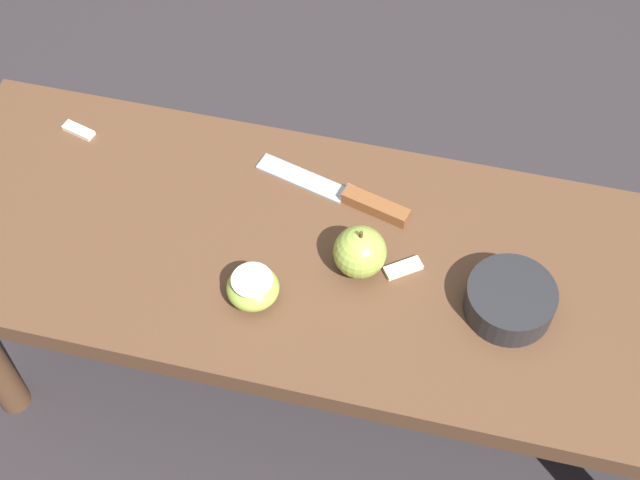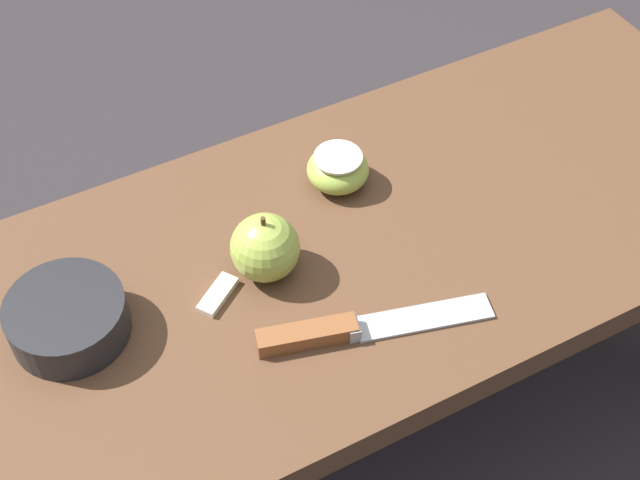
% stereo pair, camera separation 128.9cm
% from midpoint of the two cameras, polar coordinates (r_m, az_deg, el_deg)
% --- Properties ---
extents(ground_plane, '(8.00, 8.00, 0.00)m').
position_cam_midpoint_polar(ground_plane, '(1.36, -9.17, -29.45)').
color(ground_plane, '#2D282B').
extents(wooden_bench, '(1.22, 0.43, 0.43)m').
position_cam_midpoint_polar(wooden_bench, '(0.99, -12.36, -27.36)').
color(wooden_bench, brown).
rests_on(wooden_bench, ground_plane).
extents(knife, '(0.25, 0.09, 0.02)m').
position_cam_midpoint_polar(knife, '(0.94, -10.12, -21.12)').
color(knife, '#9EA0A5').
rests_on(knife, wooden_bench).
extents(apple_whole, '(0.08, 0.08, 0.08)m').
position_cam_midpoint_polar(apple_whole, '(0.89, -10.99, -27.96)').
color(apple_whole, '#9EB747').
rests_on(apple_whole, wooden_bench).
extents(apple_cut, '(0.07, 0.07, 0.04)m').
position_cam_midpoint_polar(apple_cut, '(0.94, -21.43, -29.81)').
color(apple_cut, '#9EB747').
rests_on(apple_cut, wooden_bench).
extents(apple_slice_near_knife, '(0.06, 0.05, 0.01)m').
position_cam_midpoint_polar(apple_slice_near_knife, '(0.91, -6.29, -28.84)').
color(apple_slice_near_knife, beige).
rests_on(apple_slice_near_knife, wooden_bench).
extents(apple_slice_center, '(0.06, 0.03, 0.01)m').
position_cam_midpoint_polar(apple_slice_center, '(1.13, -31.87, -11.59)').
color(apple_slice_center, beige).
rests_on(apple_slice_center, wooden_bench).
extents(bowl, '(0.12, 0.12, 0.05)m').
position_cam_midpoint_polar(bowl, '(0.89, 4.02, -32.85)').
color(bowl, '#232326').
rests_on(bowl, wooden_bench).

